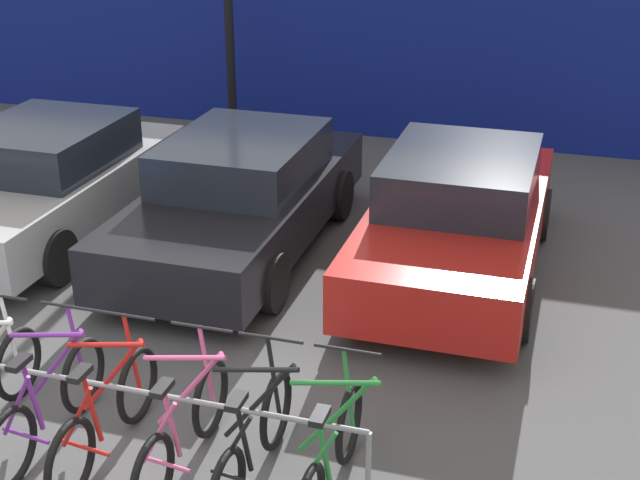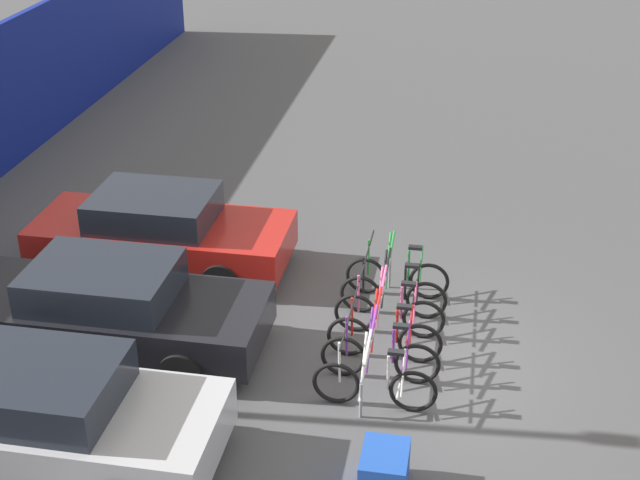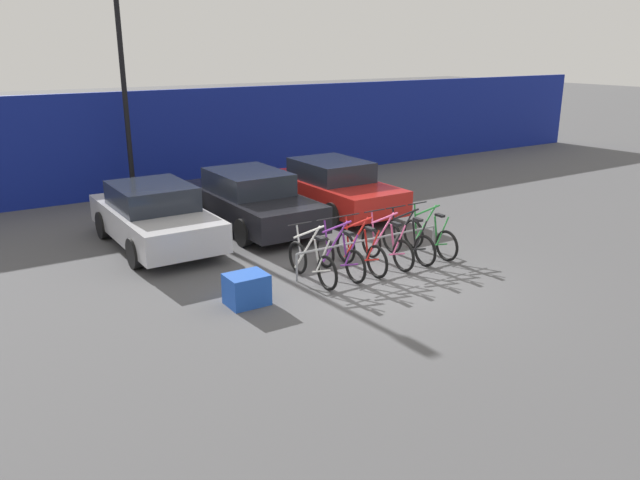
{
  "view_description": "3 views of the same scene",
  "coord_description": "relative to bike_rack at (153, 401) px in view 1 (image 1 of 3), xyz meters",
  "views": [
    {
      "loc": [
        3.33,
        -4.56,
        4.48
      ],
      "look_at": [
        1.25,
        2.33,
        1.27
      ],
      "focal_mm": 50.0,
      "sensor_mm": 36.0,
      "label": 1
    },
    {
      "loc": [
        -10.85,
        -0.49,
        7.63
      ],
      "look_at": [
        1.39,
        1.73,
        1.18
      ],
      "focal_mm": 50.0,
      "sensor_mm": 36.0,
      "label": 2
    },
    {
      "loc": [
        -7.07,
        -8.94,
        4.33
      ],
      "look_at": [
        -0.6,
        1.05,
        0.6
      ],
      "focal_mm": 35.0,
      "sensor_mm": 36.0,
      "label": 3
    }
  ],
  "objects": [
    {
      "name": "hoarding_wall",
      "position": [
        -0.38,
        8.82,
        1.05
      ],
      "size": [
        36.0,
        0.16,
        3.06
      ],
      "primitive_type": "cube",
      "color": "navy",
      "rests_on": "ground"
    },
    {
      "name": "bike_rack",
      "position": [
        0.0,
        0.0,
        0.0
      ],
      "size": [
        3.54,
        0.04,
        0.57
      ],
      "color": "gray",
      "rests_on": "ground"
    },
    {
      "name": "bicycle_purple",
      "position": [
        -0.86,
        -0.15,
        -0.11
      ],
      "size": [
        0.68,
        1.71,
        1.05
      ],
      "rotation": [
        0.0,
        0.0,
        0.04
      ],
      "color": "black",
      "rests_on": "ground"
    },
    {
      "name": "bicycle_red",
      "position": [
        -0.34,
        -0.15,
        -0.11
      ],
      "size": [
        0.68,
        1.71,
        1.05
      ],
      "rotation": [
        0.0,
        0.0,
        0.04
      ],
      "color": "black",
      "rests_on": "ground"
    },
    {
      "name": "bicycle_pink",
      "position": [
        0.32,
        -0.15,
        -0.11
      ],
      "size": [
        0.68,
        1.71,
        1.05
      ],
      "rotation": [
        0.0,
        0.0,
        0.01
      ],
      "color": "black",
      "rests_on": "ground"
    },
    {
      "name": "bicycle_black",
      "position": [
        0.89,
        -0.15,
        -0.11
      ],
      "size": [
        0.68,
        1.71,
        1.05
      ],
      "rotation": [
        0.0,
        0.0,
        -0.05
      ],
      "color": "black",
      "rests_on": "ground"
    },
    {
      "name": "bicycle_green",
      "position": [
        1.5,
        -0.15,
        -0.11
      ],
      "size": [
        0.68,
        1.71,
        1.05
      ],
      "rotation": [
        0.0,
        0.0,
        0.04
      ],
      "color": "black",
      "rests_on": "ground"
    },
    {
      "name": "car_silver",
      "position": [
        -3.25,
        3.66,
        0.21
      ],
      "size": [
        1.91,
        4.21,
        1.4
      ],
      "color": "#B7B7BC",
      "rests_on": "ground"
    },
    {
      "name": "car_black",
      "position": [
        -0.77,
        3.87,
        0.21
      ],
      "size": [
        1.91,
        4.53,
        1.4
      ],
      "color": "black",
      "rests_on": "ground"
    },
    {
      "name": "car_red",
      "position": [
        1.77,
        3.99,
        0.21
      ],
      "size": [
        1.91,
        4.41,
        1.4
      ],
      "color": "red",
      "rests_on": "ground"
    }
  ]
}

